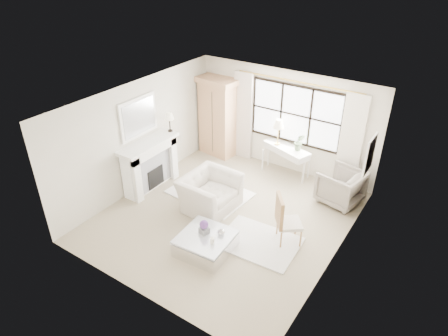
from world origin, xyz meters
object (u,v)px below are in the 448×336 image
Objects in this scene: armoire at (218,116)px; coffee_table at (206,244)px; console_table at (286,161)px; club_armchair at (210,193)px.

armoire reaches higher than coffee_table.
console_table is 1.30× the size of coffee_table.
armoire reaches higher than console_table.
coffee_table is (2.19, -3.67, -0.96)m from armoire.
club_armchair is (-0.78, -2.36, 0.01)m from console_table.
console_table is (2.16, -0.04, -0.74)m from armoire.
armoire is 2.11× the size of coffee_table.
armoire is 1.78× the size of club_armchair.
coffee_table is at bearing -70.56° from console_table.
armoire is 2.87m from club_armchair.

